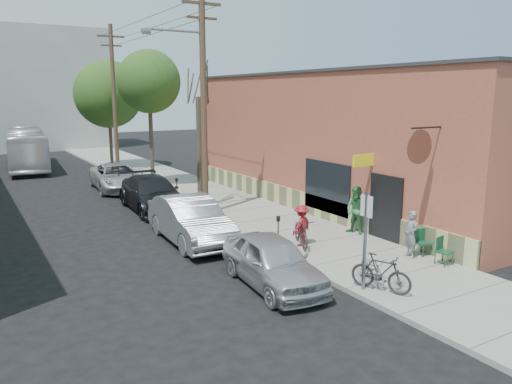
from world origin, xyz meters
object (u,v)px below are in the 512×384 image
tree_bare (199,153)px  cyclist (301,225)px  tree_leafy_mid (149,82)px  parked_bike_b (373,269)px  car_0 (273,261)px  bus (26,148)px  patron_grey (411,234)px  patio_chair_b (444,251)px  utility_pole_near (202,97)px  patio_chair_a (423,243)px  patron_green (357,210)px  car_2 (152,194)px  parking_meter_near (278,228)px  car_3 (117,177)px  car_1 (191,220)px  parking_meter_far (177,186)px  parked_bike_a (381,273)px  sign_post (365,232)px  tree_leafy_far (108,94)px

tree_bare → cyclist: bearing=-86.2°
tree_leafy_mid → parked_bike_b: (0.16, -18.42, -5.68)m
car_0 → bus: bearing=101.7°
cyclist → bus: bearing=-98.3°
patron_grey → patio_chair_b: bearing=34.5°
tree_bare → parked_bike_b: (0.16, -11.63, -2.23)m
parked_bike_b → cyclist: bearing=104.6°
utility_pole_near → tree_leafy_mid: 8.20m
patio_chair_a → cyclist: bearing=149.4°
patron_grey → parked_bike_b: patron_grey is taller
patron_grey → parked_bike_b: (-2.68, -1.02, -0.39)m
tree_bare → patio_chair_b: (3.23, -11.68, -2.20)m
patron_green → car_2: bearing=-163.9°
parking_meter_near → patio_chair_b: bearing=-46.4°
tree_bare → car_3: bearing=105.4°
car_1 → patron_grey: bearing=-44.7°
parking_meter_near → patron_grey: patron_grey is taller
car_1 → bus: (-2.90, 24.06, 0.67)m
parking_meter_near → parking_meter_far: bearing=90.0°
patio_chair_a → car_2: bearing=130.2°
patio_chair_a → parked_bike_a: parked_bike_a is taller
parking_meter_far → cyclist: 9.30m
cyclist → parked_bike_a: bearing=61.4°
car_3 → tree_leafy_mid: bearing=-8.8°
sign_post → patio_chair_b: sign_post is taller
parked_bike_a → sign_post: bearing=111.7°
parking_meter_near → car_3: bearing=95.5°
patron_green → parked_bike_a: 5.83m
patio_chair_a → parking_meter_far: bearing=123.6°
patron_green → car_0: bearing=-80.3°
bus → parking_meter_near: bearing=-74.9°
parking_meter_far → car_1: 6.67m
patio_chair_a → car_1: car_1 is taller
parking_meter_far → car_2: bearing=-163.5°
tree_leafy_mid → patio_chair_b: 19.59m
tree_bare → car_0: tree_bare is taller
patio_chair_a → parked_bike_b: (-3.24, -0.97, -0.03)m
patron_green → bus: size_ratio=0.17×
patron_green → bus: bus is taller
parking_meter_far → patron_green: 9.88m
tree_bare → patron_green: bearing=-66.6°
parking_meter_near → parked_bike_a: 4.56m
tree_leafy_mid → patron_green: tree_leafy_mid is taller
tree_leafy_far → car_3: bearing=-103.0°
parked_bike_a → utility_pole_near: bearing=68.5°
parking_meter_near → tree_leafy_mid: (0.55, 14.51, 5.26)m
parked_bike_a → car_2: 13.55m
utility_pole_near → car_2: size_ratio=1.78×
utility_pole_near → tree_leafy_far: (0.41, 17.26, 0.13)m
tree_leafy_mid → cyclist: 15.39m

